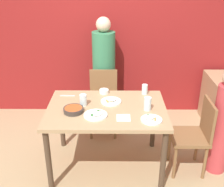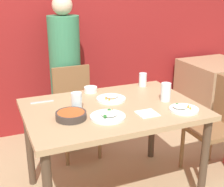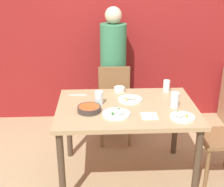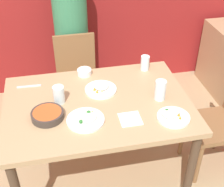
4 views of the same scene
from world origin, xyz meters
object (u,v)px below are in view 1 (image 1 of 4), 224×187
Objects in this scene: chair_adult_spot at (103,100)px; person_child at (222,125)px; plate_rice_adult at (111,101)px; chair_child_spot at (195,133)px; person_adult at (104,75)px; glass_water_tall at (83,100)px; bowl_curry at (73,110)px.

person_child is (1.34, -0.85, 0.11)m from chair_adult_spot.
chair_adult_spot is at bearing 99.98° from plate_rice_adult.
chair_child_spot is at bearing 180.00° from person_child.
person_adult is 6.66× the size of plate_rice_adult.
glass_water_tall is (-1.53, 0.12, 0.24)m from person_child.
bowl_curry is (-1.33, -0.04, 0.32)m from chair_child_spot.
person_child is at bearing -9.08° from plate_rice_adult.
glass_water_tall is at bearing -95.38° from chair_child_spot.
chair_adult_spot is 0.83m from glass_water_tall.
person_child is 1.63m from bowl_curry.
chair_child_spot is 0.70× the size of person_child.
chair_adult_spot is at bearing -90.00° from person_adult.
person_adult reaches higher than bowl_curry.
chair_child_spot reaches higher than bowl_curry.
glass_water_tall is (0.09, 0.16, 0.04)m from bowl_curry.
chair_child_spot is (1.05, -0.85, 0.00)m from chair_adult_spot.
bowl_curry is at bearing -102.88° from person_adult.
plate_rice_adult is at bearing -80.02° from chair_adult_spot.
person_adult is at bearing 96.62° from plate_rice_adult.
bowl_curry is 0.18m from glass_water_tall.
bowl_curry is at bearing -178.57° from person_child.
person_adult is 7.35× the size of bowl_curry.
chair_child_spot is 1.60m from person_adult.
chair_adult_spot is 6.87× the size of glass_water_tall.
person_adult reaches higher than chair_adult_spot.
bowl_curry is at bearing -119.30° from glass_water_tall.
glass_water_tall is at bearing 60.70° from bowl_curry.
chair_adult_spot is 1.59m from person_child.
chair_child_spot is at bearing -11.80° from plate_rice_adult.
chair_child_spot is 1.30m from glass_water_tall.
person_adult is at bearing 90.00° from chair_adult_spot.
bowl_curry is 0.91× the size of plate_rice_adult.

